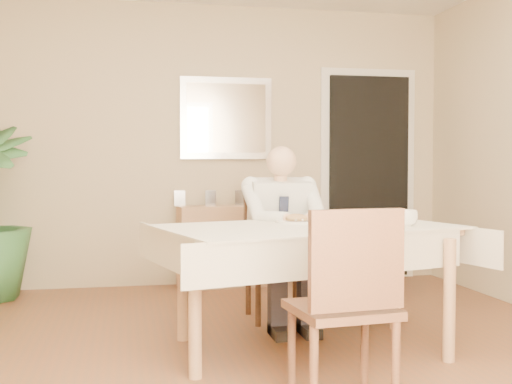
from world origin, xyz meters
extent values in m
plane|color=brown|center=(0.00, 0.00, 0.00)|extent=(5.00, 5.00, 0.00)
cube|color=tan|center=(0.00, 2.50, 1.30)|extent=(4.50, 0.02, 2.60)
cube|color=white|center=(1.55, 2.48, 1.00)|extent=(0.96, 0.03, 2.10)
cube|color=black|center=(1.55, 2.45, 1.00)|extent=(0.80, 0.05, 1.95)
cube|color=silver|center=(0.15, 2.48, 1.55)|extent=(0.86, 0.03, 0.76)
cube|color=white|center=(0.15, 2.46, 1.55)|extent=(0.74, 0.02, 0.64)
cube|color=#A97C4F|center=(0.29, 0.20, 0.72)|extent=(1.78, 1.28, 0.04)
cube|color=beige|center=(0.29, 0.20, 0.75)|extent=(1.90, 1.40, 0.01)
cube|color=beige|center=(0.29, -0.30, 0.64)|extent=(1.65, 0.45, 0.22)
cube|color=beige|center=(0.29, 0.70, 0.64)|extent=(1.65, 0.45, 0.22)
cube|color=beige|center=(-0.56, 0.20, 0.64)|extent=(0.27, 0.97, 0.22)
cube|color=beige|center=(1.14, 0.20, 0.64)|extent=(0.27, 0.97, 0.22)
cylinder|color=#A97C4F|center=(-0.43, -0.17, 0.35)|extent=(0.07, 0.07, 0.70)
cylinder|color=#A97C4F|center=(1.01, -0.17, 0.35)|extent=(0.07, 0.07, 0.70)
cylinder|color=#A97C4F|center=(-0.43, 0.57, 0.35)|extent=(0.07, 0.07, 0.70)
cylinder|color=#A97C4F|center=(1.01, 0.57, 0.35)|extent=(0.07, 0.07, 0.70)
cube|color=#452616|center=(0.29, 1.00, 0.43)|extent=(0.42, 0.42, 0.04)
cube|color=#452616|center=(0.29, 1.20, 0.68)|extent=(0.42, 0.04, 0.42)
cylinder|color=#452616|center=(0.11, 0.82, 0.21)|extent=(0.04, 0.04, 0.41)
cylinder|color=#452616|center=(0.47, 0.82, 0.21)|extent=(0.04, 0.04, 0.41)
cylinder|color=#452616|center=(0.11, 1.18, 0.21)|extent=(0.04, 0.04, 0.41)
cylinder|color=#452616|center=(0.47, 1.18, 0.21)|extent=(0.04, 0.04, 0.41)
cube|color=#452616|center=(0.20, -0.67, 0.45)|extent=(0.48, 0.48, 0.04)
cube|color=#452616|center=(0.20, -0.87, 0.71)|extent=(0.44, 0.08, 0.44)
cylinder|color=#452616|center=(0.01, -0.86, 0.21)|extent=(0.04, 0.04, 0.43)
cylinder|color=#452616|center=(0.38, -0.86, 0.21)|extent=(0.04, 0.04, 0.43)
cylinder|color=#452616|center=(0.01, -0.49, 0.21)|extent=(0.04, 0.04, 0.43)
cylinder|color=#452616|center=(0.38, -0.49, 0.21)|extent=(0.04, 0.04, 0.43)
cube|color=silver|center=(0.29, 0.96, 0.75)|extent=(0.42, 0.31, 0.55)
cube|color=black|center=(0.29, 0.84, 0.72)|extent=(0.07, 0.08, 0.36)
cylinder|color=tan|center=(0.29, 0.92, 1.03)|extent=(0.09, 0.09, 0.08)
sphere|color=tan|center=(0.29, 0.89, 1.14)|extent=(0.21, 0.21, 0.21)
cube|color=black|center=(0.19, 0.76, 0.52)|extent=(0.13, 0.42, 0.13)
cube|color=black|center=(0.39, 0.76, 0.52)|extent=(0.13, 0.42, 0.13)
cube|color=black|center=(0.19, 0.58, 0.23)|extent=(0.11, 0.12, 0.45)
cube|color=black|center=(0.39, 0.58, 0.23)|extent=(0.11, 0.12, 0.45)
cube|color=black|center=(0.19, 0.52, 0.04)|extent=(0.11, 0.26, 0.07)
cube|color=black|center=(0.39, 0.52, 0.04)|extent=(0.11, 0.26, 0.07)
cylinder|color=white|center=(0.26, 0.38, 0.76)|extent=(0.26, 0.26, 0.02)
ellipsoid|color=brown|center=(0.26, 0.38, 0.78)|extent=(0.14, 0.14, 0.06)
cylinder|color=silver|center=(0.30, 0.32, 0.78)|extent=(0.01, 0.13, 0.01)
cylinder|color=silver|center=(0.22, 0.32, 0.78)|extent=(0.01, 0.13, 0.01)
imported|color=white|center=(0.85, 0.06, 0.80)|extent=(0.15, 0.15, 0.10)
cube|color=#A97C4F|center=(0.15, 2.32, 0.37)|extent=(0.95, 0.39, 0.74)
cube|color=silver|center=(-0.30, 2.36, 0.81)|extent=(0.10, 0.02, 0.14)
cube|color=silver|center=(-0.02, 2.37, 0.81)|extent=(0.10, 0.02, 0.14)
cube|color=silver|center=(0.26, 2.37, 0.81)|extent=(0.10, 0.02, 0.14)
camera|label=1|loc=(-0.77, -3.47, 1.12)|focal=45.00mm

